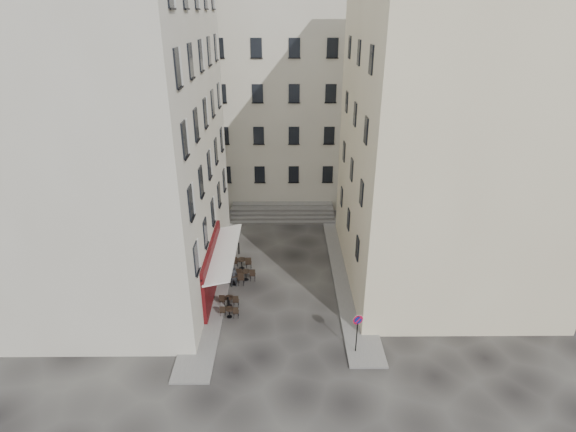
{
  "coord_description": "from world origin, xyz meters",
  "views": [
    {
      "loc": [
        0.23,
        -23.55,
        16.7
      ],
      "look_at": [
        0.42,
        4.0,
        4.04
      ],
      "focal_mm": 28.0,
      "sensor_mm": 36.0,
      "label": 1
    }
  ],
  "objects_px": {
    "no_parking_sign": "(357,327)",
    "bistro_table_a": "(229,311)",
    "bistro_table_b": "(229,300)",
    "pedestrian": "(233,276)"
  },
  "relations": [
    {
      "from": "pedestrian",
      "to": "bistro_table_a",
      "type": "bearing_deg",
      "value": 78.56
    },
    {
      "from": "bistro_table_a",
      "to": "no_parking_sign",
      "type": "bearing_deg",
      "value": -23.84
    },
    {
      "from": "bistro_table_a",
      "to": "bistro_table_b",
      "type": "height_order",
      "value": "bistro_table_b"
    },
    {
      "from": "no_parking_sign",
      "to": "pedestrian",
      "type": "bearing_deg",
      "value": 122.55
    },
    {
      "from": "no_parking_sign",
      "to": "bistro_table_a",
      "type": "xyz_separation_m",
      "value": [
        -7.08,
        3.13,
        -1.33
      ]
    },
    {
      "from": "no_parking_sign",
      "to": "pedestrian",
      "type": "height_order",
      "value": "no_parking_sign"
    },
    {
      "from": "bistro_table_b",
      "to": "bistro_table_a",
      "type": "bearing_deg",
      "value": -83.18
    },
    {
      "from": "bistro_table_a",
      "to": "bistro_table_b",
      "type": "distance_m",
      "value": 1.09
    },
    {
      "from": "no_parking_sign",
      "to": "pedestrian",
      "type": "distance_m",
      "value": 9.68
    },
    {
      "from": "no_parking_sign",
      "to": "bistro_table_a",
      "type": "bearing_deg",
      "value": 140.59
    }
  ]
}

